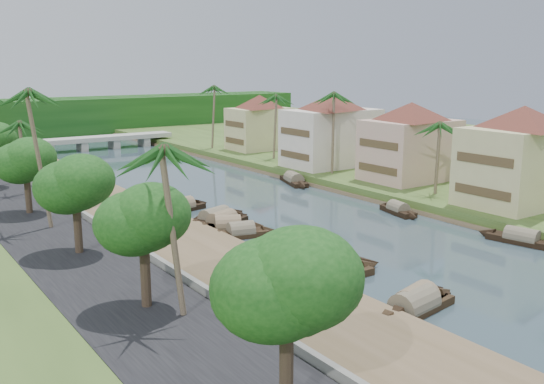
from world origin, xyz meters
TOP-DOWN VIEW (x-y plane):
  - ground at (0.00, 0.00)m, footprint 220.00×220.00m
  - left_bank at (-16.00, 20.00)m, footprint 10.00×180.00m
  - right_bank at (19.00, 20.00)m, footprint 16.00×180.00m
  - road at (-24.50, 20.00)m, footprint 8.00×180.00m
  - retaining_wall at (-20.20, 20.00)m, footprint 0.40×180.00m
  - far_right_fill at (56.00, 20.00)m, footprint 60.00×220.00m
  - treeline at (0.00, 100.00)m, footprint 120.00×14.00m
  - bridge at (0.00, 72.00)m, footprint 28.00×4.00m
  - building_near at (18.99, -2.00)m, footprint 14.85×14.85m
  - building_mid at (19.99, 14.00)m, footprint 14.11×14.11m
  - building_far at (18.99, 28.00)m, footprint 15.59×15.59m
  - building_distant at (19.99, 48.00)m, footprint 12.62×12.62m
  - sampan_0 at (-9.18, -13.50)m, footprint 9.24×3.16m
  - sampan_1 at (-8.61, -13.21)m, footprint 8.27×3.82m
  - sampan_2 at (-9.59, -5.84)m, footprint 9.45×2.33m
  - sampan_3 at (-8.70, -4.34)m, footprint 8.90×4.71m
  - sampan_4 at (-9.48, -1.84)m, footprint 6.67×2.59m
  - sampan_5 at (-8.87, 0.56)m, footprint 6.56×2.69m
  - sampan_6 at (-9.09, 7.45)m, footprint 7.05×3.17m
  - sampan_7 at (-8.58, 11.69)m, footprint 8.33×4.37m
  - sampan_8 at (-9.03, 9.91)m, footprint 7.24×4.48m
  - sampan_9 at (-8.50, 13.26)m, footprint 9.01×4.44m
  - sampan_10 at (-9.22, 22.31)m, footprint 6.60×2.81m
  - sampan_11 at (-9.06, 19.54)m, footprint 7.65×3.29m
  - sampan_12 at (-9.35, 24.10)m, footprint 7.20×4.98m
  - sampan_13 at (-9.26, 27.47)m, footprint 8.10×2.13m
  - sampan_14 at (10.15, -8.45)m, footprint 3.12×8.43m
  - sampan_15 at (9.21, 5.43)m, footprint 2.75×6.84m
  - sampan_16 at (10.11, 24.99)m, footprint 4.51×9.31m
  - canoe_1 at (-10.40, -2.39)m, footprint 5.55×1.89m
  - canoe_2 at (-7.01, 15.35)m, footprint 6.09×0.92m
  - palm_1 at (16.00, 6.27)m, footprint 3.20×3.20m
  - palm_2 at (15.00, 22.99)m, footprint 3.20×3.20m
  - palm_3 at (16.00, 37.93)m, footprint 3.20×3.20m
  - palm_4 at (-23.00, -8.33)m, footprint 3.20×3.20m
  - palm_5 at (-24.00, 15.55)m, footprint 3.20×3.20m
  - palm_6 at (-22.00, 31.67)m, footprint 3.20×3.20m
  - palm_7 at (14.00, 53.68)m, footprint 3.20×3.20m
  - tree_0 at (-24.00, -19.99)m, footprint 4.96×4.96m
  - tree_1 at (-24.00, -5.88)m, footprint 4.64×4.64m
  - tree_2 at (-24.00, 6.90)m, footprint 4.96×4.96m
  - tree_3 at (-24.00, 22.25)m, footprint 4.89×4.89m
  - tree_6 at (24.00, 29.59)m, footprint 4.63×4.63m
  - person_near at (-12.46, -4.87)m, footprint 0.54×0.63m
  - person_far at (-16.75, 12.32)m, footprint 1.00×0.92m

SIDE VIEW (x-z plane):
  - ground at x=0.00m, z-range 0.00..0.00m
  - canoe_2 at x=-7.01m, z-range -0.34..0.54m
  - canoe_1 at x=-10.40m, z-range -0.34..0.54m
  - left_bank at x=-16.00m, z-range 0.00..0.80m
  - sampan_12 at x=-9.35m, z-range -0.52..1.33m
  - sampan_10 at x=-9.22m, z-range -0.52..1.33m
  - sampan_15 at x=9.21m, z-range -0.52..1.33m
  - sampan_4 at x=-9.48m, z-range -0.55..1.36m
  - sampan_14 at x=10.15m, z-range -0.61..1.43m
  - sampan_5 at x=-8.87m, z-range -0.62..1.45m
  - sampan_6 at x=-9.09m, z-range -0.63..1.45m
  - sampan_11 at x=-9.06m, z-range -0.66..1.49m
  - sampan_7 at x=-8.58m, z-range -0.68..1.51m
  - sampan_13 at x=-9.26m, z-range -0.69..1.52m
  - sampan_16 at x=10.11m, z-range -0.71..1.54m
  - sampan_8 at x=-9.03m, z-range -0.69..1.53m
  - sampan_9 at x=-8.50m, z-range -0.71..1.54m
  - sampan_3 at x=-8.70m, z-range -0.76..1.60m
  - sampan_0 at x=-9.18m, z-range -0.76..1.60m
  - sampan_1 at x=-8.61m, z-range -0.77..1.61m
  - sampan_2 at x=-9.59m, z-range -0.80..1.64m
  - far_right_fill at x=56.00m, z-range 0.00..1.15m
  - right_bank at x=19.00m, z-range 0.00..1.20m
  - road at x=-24.50m, z-range 0.00..1.40m
  - retaining_wall at x=-20.20m, z-range 0.80..1.90m
  - person_near at x=-12.46m, z-range 0.80..2.26m
  - person_far at x=-16.75m, z-range 0.80..2.46m
  - bridge at x=0.00m, z-range 0.52..2.92m
  - treeline at x=0.00m, z-range 0.00..8.00m
  - building_distant at x=19.99m, z-range 1.28..10.48m
  - building_mid at x=19.99m, z-range 1.28..10.98m
  - building_near at x=18.99m, z-range 1.28..11.48m
  - building_far at x=18.99m, z-range 1.28..11.48m
  - tree_3 at x=-24.00m, z-range 2.87..9.99m
  - tree_2 at x=-24.00m, z-range 2.96..10.32m
  - tree_1 at x=-24.00m, z-range 3.02..10.26m
  - tree_6 at x=24.00m, z-range 2.99..10.60m
  - tree_0 at x=-24.00m, z-range 3.16..10.95m
  - palm_1 at x=16.00m, z-range 4.17..13.53m
  - palm_6 at x=-22.00m, z-range 4.39..13.81m
  - palm_3 at x=16.00m, z-range 4.97..16.07m
  - palm_4 at x=-23.00m, z-range 5.25..16.49m
  - palm_7 at x=14.00m, z-range 5.42..17.46m
  - palm_2 at x=15.00m, z-range 5.42..17.47m
  - palm_5 at x=-24.00m, z-range 6.26..19.69m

